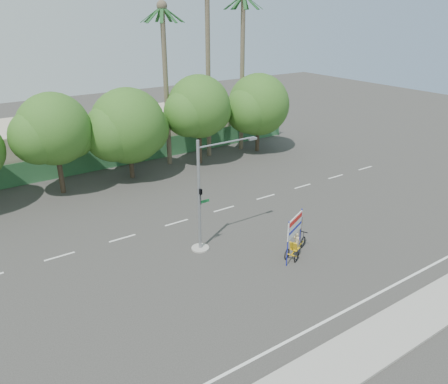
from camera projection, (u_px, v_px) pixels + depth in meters
ground at (273, 265)px, 25.39m from camera, size 120.00×120.00×0.00m
sidewalk_near at (380, 339)px, 19.65m from camera, size 50.00×2.40×0.12m
fence at (127, 154)px, 41.38m from camera, size 38.00×0.08×2.00m
building_left at (2, 150)px, 39.24m from camera, size 12.00×8.00×4.00m
building_right at (178, 125)px, 48.64m from camera, size 14.00×8.00×3.60m
tree_left at (54, 132)px, 33.49m from camera, size 6.66×5.60×8.07m
tree_center at (128, 128)px, 36.82m from camera, size 7.62×6.40×7.85m
tree_right at (198, 109)px, 40.14m from camera, size 6.90×5.80×8.36m
tree_far_right at (258, 107)px, 43.99m from camera, size 7.38×6.20×7.94m
palm_tall at (208, 47)px, 40.31m from camera, size 3.73×3.79×17.45m
palm_mid at (242, 57)px, 42.79m from camera, size 3.73×3.79×15.45m
palm_short at (165, 69)px, 38.60m from camera, size 3.73×3.79×14.45m
traffic_signal at (204, 205)px, 26.15m from camera, size 4.72×1.10×7.00m
trike_billboard at (296, 239)px, 25.89m from camera, size 2.74×1.45×2.94m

